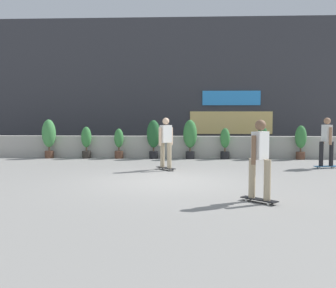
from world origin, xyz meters
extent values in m
plane|color=gray|center=(0.00, 0.00, 0.00)|extent=(48.00, 48.00, 0.00)
cube|color=#B2ADA3|center=(0.00, 6.00, 0.45)|extent=(18.00, 0.40, 0.90)
cube|color=#38383D|center=(0.00, 10.00, 3.25)|extent=(20.00, 2.00, 6.50)
cube|color=#3399F2|center=(2.72, 8.96, 2.60)|extent=(2.80, 0.08, 0.70)
cube|color=#F2CC72|center=(2.72, 8.97, 1.40)|extent=(4.00, 0.06, 1.10)
cylinder|color=brown|center=(-5.12, 5.55, 0.15)|extent=(0.36, 0.36, 0.30)
cylinder|color=brown|center=(-5.12, 5.55, 0.38)|extent=(0.06, 0.06, 0.15)
ellipsoid|color=#428C47|center=(-5.12, 5.55, 1.02)|extent=(0.56, 0.56, 1.15)
cylinder|color=#2D2823|center=(-3.56, 5.55, 0.15)|extent=(0.36, 0.36, 0.30)
cylinder|color=brown|center=(-3.56, 5.55, 0.38)|extent=(0.06, 0.06, 0.15)
ellipsoid|color=#387F3D|center=(-3.56, 5.55, 0.87)|extent=(0.42, 0.42, 0.85)
cylinder|color=brown|center=(-2.21, 5.55, 0.15)|extent=(0.36, 0.36, 0.30)
cylinder|color=brown|center=(-2.21, 5.55, 0.38)|extent=(0.06, 0.06, 0.15)
ellipsoid|color=#387F3D|center=(-2.21, 5.55, 0.84)|extent=(0.38, 0.38, 0.77)
cylinder|color=black|center=(-0.79, 5.55, 0.15)|extent=(0.36, 0.36, 0.30)
cylinder|color=brown|center=(-0.79, 5.55, 0.38)|extent=(0.06, 0.06, 0.15)
ellipsoid|color=#235B2D|center=(-0.79, 5.55, 1.01)|extent=(0.55, 0.55, 1.12)
cylinder|color=black|center=(0.70, 5.55, 0.15)|extent=(0.36, 0.36, 0.30)
cylinder|color=brown|center=(0.70, 5.55, 0.38)|extent=(0.06, 0.06, 0.15)
ellipsoid|color=#387F3D|center=(0.70, 5.55, 1.02)|extent=(0.55, 0.55, 1.13)
cylinder|color=black|center=(2.12, 5.55, 0.15)|extent=(0.36, 0.36, 0.30)
cylinder|color=brown|center=(2.12, 5.55, 0.38)|extent=(0.06, 0.06, 0.15)
ellipsoid|color=#387F3D|center=(2.12, 5.55, 0.85)|extent=(0.39, 0.39, 0.80)
cylinder|color=brown|center=(3.62, 5.55, 0.15)|extent=(0.36, 0.36, 0.30)
cylinder|color=brown|center=(3.62, 5.55, 0.38)|extent=(0.06, 0.06, 0.15)
ellipsoid|color=#235B2D|center=(3.62, 5.55, 0.89)|extent=(0.43, 0.43, 0.89)
cylinder|color=brown|center=(5.14, 5.55, 0.15)|extent=(0.36, 0.36, 0.30)
cylinder|color=brown|center=(5.14, 5.55, 0.38)|extent=(0.06, 0.06, 0.15)
ellipsoid|color=#387F3D|center=(5.14, 5.55, 0.91)|extent=(0.45, 0.45, 0.91)
cube|color=black|center=(2.06, -2.51, 0.07)|extent=(0.72, 0.69, 0.02)
cylinder|color=silver|center=(2.31, -2.63, 0.03)|extent=(0.06, 0.06, 0.06)
cylinder|color=silver|center=(2.20, -2.75, 0.03)|extent=(0.06, 0.06, 0.06)
cylinder|color=silver|center=(1.93, -2.28, 0.03)|extent=(0.06, 0.06, 0.06)
cylinder|color=silver|center=(1.82, -2.39, 0.03)|extent=(0.06, 0.06, 0.06)
cylinder|color=tan|center=(2.20, -2.64, 0.49)|extent=(0.14, 0.14, 0.82)
cylinder|color=tan|center=(1.93, -2.39, 0.49)|extent=(0.14, 0.14, 0.82)
cube|color=white|center=(2.06, -2.51, 1.18)|extent=(0.39, 0.40, 0.56)
sphere|color=brown|center=(2.06, -2.51, 1.59)|extent=(0.22, 0.22, 0.22)
cylinder|color=brown|center=(2.22, -2.34, 1.10)|extent=(0.09, 0.09, 0.58)
cylinder|color=brown|center=(1.90, -2.68, 1.10)|extent=(0.09, 0.09, 0.58)
cube|color=black|center=(-0.10, 2.22, 0.07)|extent=(0.68, 0.73, 0.02)
cylinder|color=silver|center=(0.13, 2.07, 0.03)|extent=(0.06, 0.06, 0.06)
cylinder|color=silver|center=(0.01, 1.97, 0.03)|extent=(0.06, 0.06, 0.06)
cylinder|color=silver|center=(-0.22, 2.46, 0.03)|extent=(0.06, 0.06, 0.06)
cylinder|color=silver|center=(-0.34, 2.36, 0.03)|extent=(0.06, 0.06, 0.06)
cylinder|color=tan|center=(0.01, 2.08, 0.49)|extent=(0.14, 0.14, 0.82)
cylinder|color=tan|center=(-0.22, 2.35, 0.49)|extent=(0.14, 0.14, 0.82)
cube|color=white|center=(-0.10, 2.22, 1.18)|extent=(0.40, 0.39, 0.56)
sphere|color=beige|center=(-0.10, 2.22, 1.59)|extent=(0.22, 0.22, 0.22)
cylinder|color=beige|center=(0.07, 2.37, 1.10)|extent=(0.09, 0.09, 0.58)
cylinder|color=beige|center=(-0.28, 2.06, 1.10)|extent=(0.09, 0.09, 0.58)
cube|color=#266699|center=(5.25, 2.90, 0.07)|extent=(0.82, 0.35, 0.02)
cylinder|color=silver|center=(5.49, 3.03, 0.03)|extent=(0.06, 0.04, 0.06)
cylinder|color=silver|center=(5.52, 2.87, 0.03)|extent=(0.06, 0.04, 0.06)
cylinder|color=silver|center=(4.98, 2.93, 0.03)|extent=(0.06, 0.04, 0.06)
cylinder|color=silver|center=(5.01, 2.78, 0.03)|extent=(0.06, 0.04, 0.06)
cylinder|color=black|center=(5.42, 2.94, 0.49)|extent=(0.14, 0.14, 0.82)
cylinder|color=black|center=(5.07, 2.87, 0.49)|extent=(0.14, 0.14, 0.82)
cube|color=white|center=(5.25, 2.90, 1.18)|extent=(0.26, 0.39, 0.56)
sphere|color=#9E7051|center=(5.25, 2.90, 1.59)|extent=(0.22, 0.22, 0.22)
cylinder|color=#9E7051|center=(5.20, 3.13, 1.10)|extent=(0.09, 0.09, 0.58)
cylinder|color=#9E7051|center=(5.29, 2.67, 1.10)|extent=(0.09, 0.09, 0.58)
camera|label=1|loc=(0.58, -10.67, 1.80)|focal=42.76mm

